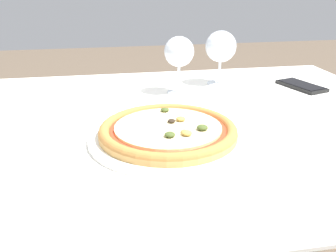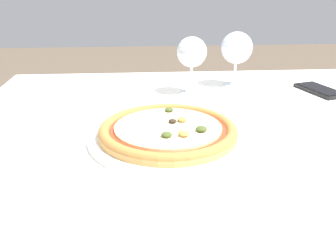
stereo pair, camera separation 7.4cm
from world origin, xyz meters
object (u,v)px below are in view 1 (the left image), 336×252
(fork, at_px, (19,149))
(cell_phone, at_px, (301,86))
(pizza_plate, at_px, (168,132))
(wine_glass_far_right, at_px, (221,48))
(wine_glass_far_left, at_px, (179,53))
(dining_table, at_px, (195,157))

(fork, relative_size, cell_phone, 1.07)
(pizza_plate, distance_m, fork, 0.29)
(pizza_plate, bearing_deg, wine_glass_far_right, 59.11)
(wine_glass_far_left, bearing_deg, cell_phone, -1.68)
(pizza_plate, xyz_separation_m, fork, (-0.29, 0.00, -0.01))
(pizza_plate, bearing_deg, fork, 179.78)
(wine_glass_far_left, bearing_deg, pizza_plate, -105.74)
(fork, bearing_deg, cell_phone, 21.83)
(pizza_plate, xyz_separation_m, wine_glass_far_left, (0.09, 0.31, 0.10))
(fork, distance_m, cell_phone, 0.80)
(dining_table, xyz_separation_m, cell_phone, (0.37, 0.19, 0.11))
(dining_table, relative_size, wine_glass_far_right, 6.94)
(wine_glass_far_right, bearing_deg, fork, -143.74)
(cell_phone, bearing_deg, pizza_plate, -146.71)
(wine_glass_far_right, bearing_deg, wine_glass_far_left, -153.62)
(dining_table, xyz_separation_m, wine_glass_far_right, (0.14, 0.27, 0.21))
(dining_table, height_order, fork, fork)
(fork, height_order, wine_glass_far_left, wine_glass_far_left)
(fork, bearing_deg, wine_glass_far_right, 36.26)
(pizza_plate, distance_m, cell_phone, 0.54)
(fork, relative_size, wine_glass_far_right, 1.06)
(wine_glass_far_right, bearing_deg, pizza_plate, -120.89)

